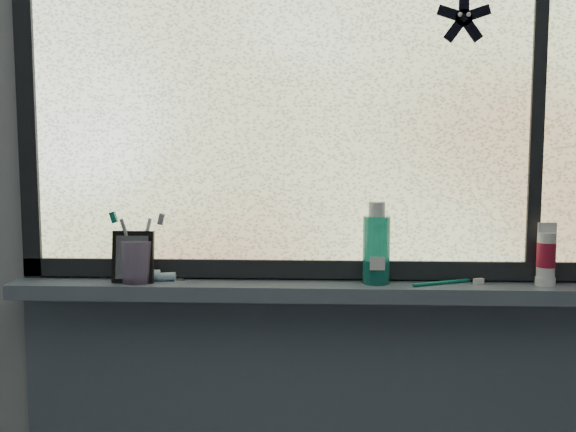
{
  "coord_description": "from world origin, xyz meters",
  "views": [
    {
      "loc": [
        0.02,
        -0.47,
        1.38
      ],
      "look_at": [
        -0.05,
        1.05,
        1.22
      ],
      "focal_mm": 40.0,
      "sensor_mm": 36.0,
      "label": 1
    }
  ],
  "objects_px": {
    "mouthwash_bottle": "(376,243)",
    "cream_tube": "(546,252)",
    "vanity_mirror": "(133,257)",
    "toothbrush_cup": "(138,261)"
  },
  "relations": [
    {
      "from": "mouthwash_bottle",
      "to": "cream_tube",
      "type": "xyz_separation_m",
      "value": [
        0.45,
        -0.0,
        -0.02
      ]
    },
    {
      "from": "vanity_mirror",
      "to": "toothbrush_cup",
      "type": "bearing_deg",
      "value": 38.38
    },
    {
      "from": "vanity_mirror",
      "to": "cream_tube",
      "type": "height_order",
      "value": "cream_tube"
    },
    {
      "from": "toothbrush_cup",
      "to": "mouthwash_bottle",
      "type": "relative_size",
      "value": 0.63
    },
    {
      "from": "vanity_mirror",
      "to": "mouthwash_bottle",
      "type": "relative_size",
      "value": 0.77
    },
    {
      "from": "vanity_mirror",
      "to": "mouthwash_bottle",
      "type": "bearing_deg",
      "value": 3.31
    },
    {
      "from": "mouthwash_bottle",
      "to": "cream_tube",
      "type": "relative_size",
      "value": 1.52
    },
    {
      "from": "vanity_mirror",
      "to": "toothbrush_cup",
      "type": "height_order",
      "value": "vanity_mirror"
    },
    {
      "from": "toothbrush_cup",
      "to": "mouthwash_bottle",
      "type": "bearing_deg",
      "value": 1.11
    },
    {
      "from": "toothbrush_cup",
      "to": "cream_tube",
      "type": "bearing_deg",
      "value": 0.52
    }
  ]
}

